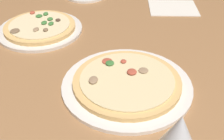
{
  "coord_description": "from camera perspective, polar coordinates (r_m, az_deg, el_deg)",
  "views": [
    {
      "loc": [
        -63.47,
        -11.08,
        51.19
      ],
      "look_at": [
        -2.59,
        -4.03,
        7.0
      ],
      "focal_mm": 47.93,
      "sensor_mm": 36.0,
      "label": 1
    }
  ],
  "objects": [
    {
      "name": "pizza_side",
      "position": [
        1.02,
        -13.57,
        7.81
      ],
      "size": [
        27.47,
        27.47,
        3.37
      ],
      "color": "silver",
      "rests_on": "dining_table"
    },
    {
      "name": "paper_menu",
      "position": [
        1.18,
        11.55,
        11.53
      ],
      "size": [
        15.99,
        19.15,
        0.3
      ],
      "primitive_type": "cube",
      "rotation": [
        0.0,
        0.0,
        0.09
      ],
      "color": "silver",
      "rests_on": "dining_table"
    },
    {
      "name": "dining_table",
      "position": [
        0.81,
        -2.62,
        -1.61
      ],
      "size": [
        150.0,
        110.0,
        4.0
      ],
      "primitive_type": "cube",
      "color": "#996B42",
      "rests_on": "ground"
    },
    {
      "name": "pizza_main",
      "position": [
        0.74,
        2.84,
        -2.5
      ],
      "size": [
        32.51,
        32.51,
        3.39
      ],
      "color": "silver",
      "rests_on": "dining_table"
    }
  ]
}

